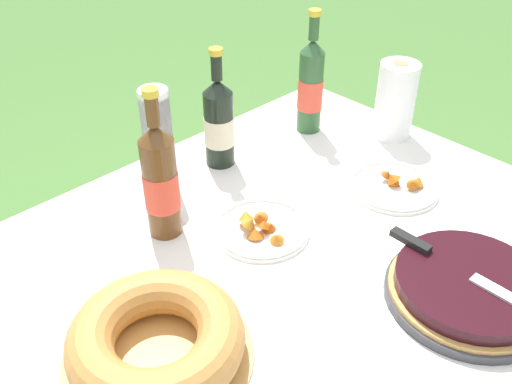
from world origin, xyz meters
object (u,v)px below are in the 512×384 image
paper_towel_roll (395,100)px  snack_plate_near (395,186)px  bundt_cake (156,340)px  cup_stack (158,140)px  berry_tart (468,289)px  serving_knife (459,268)px  juice_bottle_red (219,123)px  snack_plate_left (261,228)px  cider_bottle_amber (161,181)px  cider_bottle_green (311,86)px

paper_towel_roll → snack_plate_near: bearing=-142.8°
bundt_cake → cup_stack: cup_stack is taller
snack_plate_near → berry_tart: bearing=-123.9°
serving_knife → paper_towel_roll: 0.64m
berry_tart → paper_towel_roll: (0.44, 0.49, 0.08)m
cup_stack → juice_bottle_red: juice_bottle_red is taller
paper_towel_roll → serving_knife: bearing=-133.7°
serving_knife → snack_plate_near: bearing=143.8°
berry_tart → cup_stack: bearing=104.9°
bundt_cake → snack_plate_left: bearing=18.1°
cider_bottle_amber → paper_towel_roll: 0.74m
bundt_cake → snack_plate_left: size_ratio=1.56×
juice_bottle_red → snack_plate_left: size_ratio=1.46×
cup_stack → paper_towel_roll: size_ratio=1.21×
cider_bottle_amber → paper_towel_roll: bearing=-7.5°
snack_plate_near → paper_towel_roll: bearing=37.2°
juice_bottle_red → berry_tart: bearing=-88.6°
berry_tart → cider_bottle_amber: 0.67m
serving_knife → cider_bottle_green: size_ratio=1.06×
paper_towel_roll → cider_bottle_green: bearing=128.1°
juice_bottle_red → paper_towel_roll: bearing=-26.8°
cider_bottle_green → juice_bottle_red: 0.31m
juice_bottle_red → paper_towel_roll: juice_bottle_red is taller
bundt_cake → cup_stack: (0.33, 0.43, 0.09)m
cup_stack → juice_bottle_red: size_ratio=0.83×
berry_tart → paper_towel_roll: paper_towel_roll is taller
serving_knife → snack_plate_near: (0.21, 0.29, -0.05)m
cup_stack → berry_tart: bearing=-75.1°
bundt_cake → paper_towel_roll: (0.96, 0.18, 0.06)m
berry_tart → cider_bottle_green: cider_bottle_green is taller
berry_tart → juice_bottle_red: size_ratio=1.00×
paper_towel_roll → snack_plate_left: bearing=-174.3°
snack_plate_near → bundt_cake: bearing=-179.2°
snack_plate_left → paper_towel_roll: bearing=5.7°
berry_tart → bundt_cake: (-0.52, 0.31, 0.02)m
cup_stack → snack_plate_near: size_ratio=1.20×
bundt_cake → cup_stack: size_ratio=1.28×
cup_stack → juice_bottle_red: bearing=-5.4°
snack_plate_near → snack_plate_left: size_ratio=1.02×
juice_bottle_red → snack_plate_left: 0.33m
juice_bottle_red → snack_plate_near: 0.47m
cider_bottle_green → juice_bottle_red: size_ratio=1.10×
snack_plate_left → snack_plate_near: bearing=-17.2°
snack_plate_left → paper_towel_roll: paper_towel_roll is taller
serving_knife → bundt_cake: bundt_cake is taller
bundt_cake → juice_bottle_red: (0.50, 0.41, 0.08)m
paper_towel_roll → juice_bottle_red: bearing=153.2°
berry_tart → snack_plate_near: (0.21, 0.32, -0.02)m
serving_knife → snack_plate_near: size_ratio=1.68×
cup_stack → cider_bottle_green: size_ratio=0.75×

